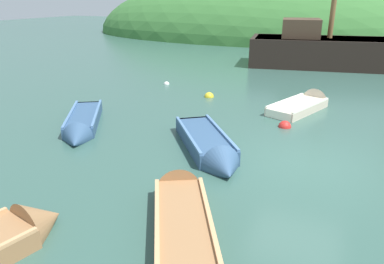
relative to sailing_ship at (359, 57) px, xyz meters
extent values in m
plane|color=#33564C|center=(-0.89, -15.46, -0.64)|extent=(120.00, 120.00, 0.00)
ellipsoid|color=#387033|center=(-10.50, 17.70, -0.64)|extent=(40.60, 22.91, 12.97)
cube|color=black|center=(0.16, 0.03, -0.18)|extent=(13.67, 6.06, 2.52)
cube|color=#997A51|center=(0.16, 0.03, 1.03)|extent=(13.09, 5.68, 0.10)
cube|color=#4C3828|center=(-3.48, -0.64, 1.63)|extent=(2.64, 2.96, 1.10)
cube|color=#335175|center=(-8.21, -15.23, -0.53)|extent=(2.48, 3.13, 0.46)
cone|color=#335175|center=(-7.16, -16.86, -0.53)|extent=(1.17, 1.12, 0.90)
cube|color=#4F75A1|center=(-9.03, -13.96, -0.46)|extent=(0.78, 0.56, 0.32)
cube|color=#4F75A1|center=(-7.92, -15.69, -0.36)|extent=(0.83, 0.62, 0.05)
cube|color=#4F75A1|center=(-8.51, -14.77, -0.36)|extent=(0.83, 0.62, 0.05)
cube|color=#4F75A1|center=(-8.58, -15.47, -0.27)|extent=(1.72, 2.61, 0.07)
cube|color=#4F75A1|center=(-7.85, -15.00, -0.27)|extent=(1.72, 2.61, 0.07)
cube|color=#9E7047|center=(-2.37, -19.55, -0.54)|extent=(2.43, 3.22, 0.44)
cone|color=#9E7047|center=(-3.33, -17.86, -0.54)|extent=(1.22, 1.14, 0.97)
cube|color=tan|center=(-2.64, -19.08, -0.37)|extent=(0.90, 0.62, 0.05)
cube|color=tan|center=(-2.10, -20.03, -0.37)|extent=(0.90, 0.62, 0.05)
cube|color=tan|center=(-1.96, -19.32, -0.28)|extent=(1.59, 2.71, 0.07)
cube|color=tan|center=(-2.78, -19.78, -0.28)|extent=(1.59, 2.71, 0.07)
cube|color=beige|center=(-1.81, -10.80, -0.55)|extent=(1.99, 2.98, 0.42)
cone|color=beige|center=(-1.24, -9.18, -0.55)|extent=(1.25, 1.01, 1.08)
cube|color=white|center=(-2.25, -12.06, -0.48)|extent=(1.00, 0.45, 0.30)
cube|color=white|center=(-1.65, -10.35, -0.40)|extent=(1.05, 0.52, 0.05)
cube|color=white|center=(-1.97, -11.26, -0.40)|extent=(1.05, 0.52, 0.05)
cube|color=white|center=(-1.31, -10.98, -0.31)|extent=(0.97, 2.58, 0.07)
cube|color=white|center=(-2.31, -10.63, -0.31)|extent=(0.97, 2.58, 0.07)
cube|color=#335175|center=(-3.69, -15.43, -0.50)|extent=(2.73, 3.08, 0.52)
cone|color=#335175|center=(-2.52, -16.94, -0.50)|extent=(1.26, 1.21, 1.01)
cube|color=#4F75A1|center=(-4.61, -14.26, -0.42)|extent=(0.83, 0.68, 0.36)
cube|color=#4F75A1|center=(-3.36, -15.86, -0.30)|extent=(0.88, 0.74, 0.05)
cube|color=#4F75A1|center=(-4.02, -15.01, -0.30)|extent=(0.88, 0.74, 0.05)
cube|color=#4F75A1|center=(-4.08, -15.73, -0.21)|extent=(1.91, 2.43, 0.07)
cube|color=#4F75A1|center=(-3.30, -15.13, -0.21)|extent=(1.91, 2.43, 0.07)
cone|color=#9E7047|center=(-4.91, -20.37, -0.52)|extent=(1.17, 0.93, 1.04)
sphere|color=white|center=(-8.47, -8.82, -0.64)|extent=(0.28, 0.28, 0.28)
sphere|color=yellow|center=(-5.64, -10.22, -0.64)|extent=(0.41, 0.41, 0.41)
sphere|color=red|center=(-1.89, -12.79, -0.64)|extent=(0.43, 0.43, 0.43)
camera|label=1|loc=(0.06, -24.55, 3.44)|focal=34.35mm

